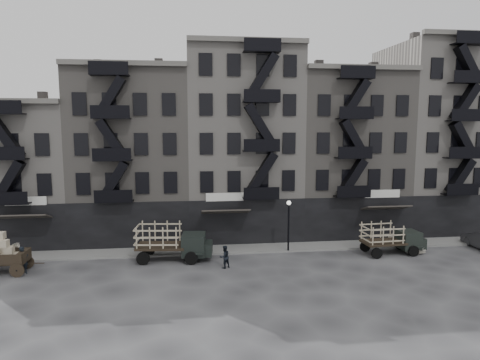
{
  "coord_description": "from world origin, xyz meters",
  "views": [
    {
      "loc": [
        -5.03,
        -30.61,
        10.43
      ],
      "look_at": [
        -0.81,
        4.0,
        5.84
      ],
      "focal_mm": 32.0,
      "sensor_mm": 36.0,
      "label": 1
    }
  ],
  "objects": [
    {
      "name": "stake_truck_east",
      "position": [
        11.14,
        1.13,
        1.45
      ],
      "size": [
        5.17,
        2.39,
        2.53
      ],
      "rotation": [
        0.0,
        0.0,
        0.07
      ],
      "color": "black",
      "rests_on": "ground"
    },
    {
      "name": "stake_truck_west",
      "position": [
        -6.38,
        1.63,
        1.64
      ],
      "size": [
        5.91,
        2.87,
        2.87
      ],
      "rotation": [
        0.0,
        0.0,
        -0.11
      ],
      "color": "black",
      "rests_on": "ground"
    },
    {
      "name": "building_center",
      "position": [
        -0.0,
        9.82,
        8.5
      ],
      "size": [
        10.0,
        11.35,
        18.2
      ],
      "color": "#A6A098",
      "rests_on": "ground"
    },
    {
      "name": "car_east",
      "position": [
        13.0,
        2.22,
        0.63
      ],
      "size": [
        1.87,
        3.81,
        1.25
      ],
      "primitive_type": "imported",
      "rotation": [
        0.0,
        0.0,
        0.11
      ],
      "color": "silver",
      "rests_on": "ground"
    },
    {
      "name": "horse",
      "position": [
        -18.5,
        1.59,
        0.89
      ],
      "size": [
        2.31,
        1.6,
        1.78
      ],
      "primitive_type": "imported",
      "rotation": [
        0.0,
        0.0,
        1.9
      ],
      "color": "silver",
      "rests_on": "ground"
    },
    {
      "name": "pedestrian_west",
      "position": [
        -16.6,
        -0.14,
        0.97
      ],
      "size": [
        0.85,
        0.77,
        1.95
      ],
      "primitive_type": "imported",
      "rotation": [
        0.0,
        0.0,
        0.56
      ],
      "color": "black",
      "rests_on": "ground"
    },
    {
      "name": "lamp_post",
      "position": [
        3.0,
        2.6,
        2.78
      ],
      "size": [
        0.36,
        0.36,
        4.28
      ],
      "color": "black",
      "rests_on": "ground"
    },
    {
      "name": "sidewalk",
      "position": [
        0.0,
        3.75,
        0.07
      ],
      "size": [
        55.0,
        2.5,
        0.15
      ],
      "primitive_type": "cube",
      "color": "slate",
      "rests_on": "ground"
    },
    {
      "name": "ground",
      "position": [
        0.0,
        0.0,
        0.0
      ],
      "size": [
        140.0,
        140.0,
        0.0
      ],
      "primitive_type": "plane",
      "color": "#38383A",
      "rests_on": "ground"
    },
    {
      "name": "building_west",
      "position": [
        -20.0,
        9.83,
        6.0
      ],
      "size": [
        10.0,
        11.35,
        13.2
      ],
      "color": "#A6A098",
      "rests_on": "ground"
    },
    {
      "name": "pedestrian_mid",
      "position": [
        -2.51,
        -0.64,
        0.84
      ],
      "size": [
        1.02,
        0.95,
        1.67
      ],
      "primitive_type": "imported",
      "rotation": [
        0.0,
        0.0,
        3.64
      ],
      "color": "black",
      "rests_on": "ground"
    },
    {
      "name": "wagon",
      "position": [
        -18.1,
        0.07,
        1.68
      ],
      "size": [
        3.53,
        1.96,
        2.94
      ],
      "rotation": [
        0.0,
        0.0,
        -0.03
      ],
      "color": "black",
      "rests_on": "ground"
    },
    {
      "name": "building_midwest",
      "position": [
        -10.0,
        9.83,
        7.5
      ],
      "size": [
        10.0,
        11.35,
        16.2
      ],
      "color": "slate",
      "rests_on": "ground"
    },
    {
      "name": "building_east",
      "position": [
        20.0,
        9.82,
        9.0
      ],
      "size": [
        10.0,
        11.35,
        19.2
      ],
      "color": "#A6A098",
      "rests_on": "ground"
    },
    {
      "name": "building_mideast",
      "position": [
        10.0,
        9.83,
        7.5
      ],
      "size": [
        10.0,
        11.35,
        16.2
      ],
      "color": "slate",
      "rests_on": "ground"
    }
  ]
}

